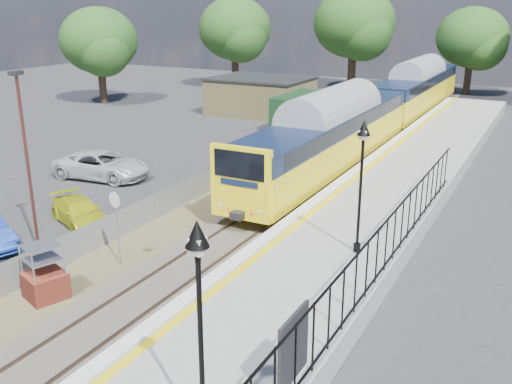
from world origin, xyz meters
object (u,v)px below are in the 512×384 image
Objects in this scene: victorian_lamp_south at (199,283)px; carpark_lamp at (26,153)px; car_white at (102,165)px; train at (384,105)px; speed_sign at (116,216)px; car_yellow at (80,212)px; victorian_lamp_north at (362,156)px; brick_plinth at (44,273)px.

victorian_lamp_south is 13.12m from carpark_lamp.
victorian_lamp_south is 0.87× the size of car_white.
car_white is at bearing -122.36° from train.
carpark_lamp is at bearing -160.38° from speed_sign.
carpark_lamp is at bearing -142.06° from car_yellow.
car_yellow is at bearing -175.83° from victorian_lamp_north.
victorian_lamp_south reaches higher than brick_plinth.
car_white is at bearing 118.12° from carpark_lamp.
victorian_lamp_south is 10.71m from speed_sign.
victorian_lamp_south and victorian_lamp_north have the same top height.
victorian_lamp_south is at bearing -28.68° from speed_sign.
victorian_lamp_north reaches higher than train.
brick_plinth is (-2.93, -27.93, -1.43)m from train.
speed_sign is (0.43, 3.01, 1.01)m from brick_plinth.
brick_plinth is 0.28× the size of carpark_lamp.
victorian_lamp_south reaches higher than car_white.
train is at bearing 8.04° from car_yellow.
victorian_lamp_south is at bearing -88.85° from victorian_lamp_north.
speed_sign is (-2.50, -24.91, -0.42)m from train.
brick_plinth is 0.50× the size of car_yellow.
carpark_lamp is (-3.56, -0.52, 1.99)m from speed_sign.
train is 7.72× the size of car_white.
carpark_lamp is at bearing -103.41° from train.
car_white is (-15.96, 4.79, -3.56)m from victorian_lamp_north.
victorian_lamp_south is at bearing -101.93° from car_yellow.
victorian_lamp_north reaches higher than car_yellow.
train is at bearing 103.77° from victorian_lamp_north.
car_white is at bearing 124.87° from brick_plinth.
car_white is (-10.66, -16.83, -1.61)m from train.
speed_sign is at bearing -141.50° from car_white.
victorian_lamp_north reaches higher than brick_plinth.
brick_plinth is at bearing -151.90° from car_white.
victorian_lamp_north is 22.35m from train.
victorian_lamp_south is at bearing -23.68° from brick_plinth.
car_yellow is (-4.25, 2.41, -1.37)m from speed_sign.
car_yellow is (-0.69, 2.93, -3.36)m from carpark_lamp.
victorian_lamp_south is 15.73m from car_yellow.
car_white is (-7.73, 11.10, -0.18)m from brick_plinth.
brick_plinth is at bearing -95.99° from train.
brick_plinth is at bearing -142.54° from victorian_lamp_north.
brick_plinth is (-8.23, -6.30, -3.39)m from victorian_lamp_north.
train reaches higher than speed_sign.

